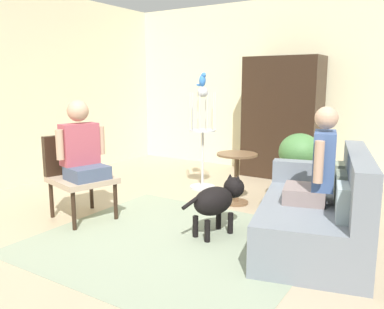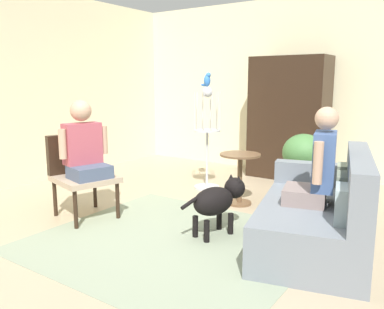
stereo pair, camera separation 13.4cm
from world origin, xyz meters
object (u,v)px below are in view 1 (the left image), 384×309
(person_on_armchair, at_px, (82,146))
(armoire_cabinet, at_px, (282,118))
(parrot, at_px, (203,80))
(couch, at_px, (320,213))
(armchair, at_px, (76,169))
(dog, at_px, (218,199))
(person_on_couch, at_px, (318,165))
(round_end_table, at_px, (237,171))
(bird_cage_stand, at_px, (203,141))
(potted_plant, at_px, (299,158))

(person_on_armchair, xyz_separation_m, armoire_cabinet, (1.11, 3.10, 0.13))
(parrot, bearing_deg, couch, -30.84)
(couch, xyz_separation_m, armchair, (-2.54, -0.60, 0.22))
(dog, height_order, armoire_cabinet, armoire_cabinet)
(armoire_cabinet, bearing_deg, parrot, -118.13)
(person_on_couch, relative_size, round_end_table, 1.36)
(person_on_couch, bearing_deg, parrot, 147.79)
(dog, distance_m, bird_cage_stand, 1.78)
(armchair, bearing_deg, dog, 12.67)
(couch, bearing_deg, armoire_cabinet, 117.45)
(couch, relative_size, dog, 2.29)
(couch, xyz_separation_m, person_on_armchair, (-2.39, -0.64, 0.50))
(armchair, bearing_deg, parrot, 72.27)
(couch, distance_m, person_on_armchair, 2.53)
(armchair, xyz_separation_m, person_on_couch, (2.50, 0.56, 0.23))
(couch, bearing_deg, person_on_armchair, -165.00)
(dog, height_order, parrot, parrot)
(armchair, height_order, parrot, parrot)
(person_on_couch, height_order, person_on_armchair, person_on_armchair)
(person_on_armchair, distance_m, round_end_table, 1.87)
(armchair, relative_size, armoire_cabinet, 0.49)
(person_on_armchair, distance_m, armoire_cabinet, 3.30)
(person_on_couch, distance_m, round_end_table, 1.48)
(armchair, bearing_deg, couch, 13.35)
(couch, distance_m, armchair, 2.62)
(person_on_couch, xyz_separation_m, dog, (-0.90, -0.20, -0.41))
(person_on_couch, distance_m, person_on_armchair, 2.43)
(dog, height_order, bird_cage_stand, bird_cage_stand)
(couch, relative_size, person_on_armchair, 2.13)
(person_on_armchair, xyz_separation_m, dog, (1.46, 0.40, -0.46))
(armchair, distance_m, dog, 1.65)
(parrot, bearing_deg, bird_cage_stand, -0.00)
(couch, distance_m, dog, 0.97)
(round_end_table, height_order, potted_plant, potted_plant)
(dog, relative_size, potted_plant, 0.88)
(armchair, relative_size, parrot, 4.80)
(couch, bearing_deg, round_end_table, 147.98)
(armchair, bearing_deg, round_end_table, 46.24)
(armoire_cabinet, bearing_deg, bird_cage_stand, -117.95)
(round_end_table, bearing_deg, armchair, -133.76)
(round_end_table, bearing_deg, potted_plant, 27.88)
(person_on_armchair, relative_size, round_end_table, 1.31)
(couch, relative_size, round_end_table, 2.80)
(armchair, bearing_deg, person_on_armchair, -15.14)
(person_on_couch, height_order, dog, person_on_couch)
(couch, height_order, parrot, parrot)
(person_on_armchair, bearing_deg, round_end_table, 50.38)
(person_on_couch, relative_size, armoire_cabinet, 0.46)
(bird_cage_stand, bearing_deg, person_on_armchair, -103.27)
(dog, bearing_deg, person_on_couch, 12.45)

